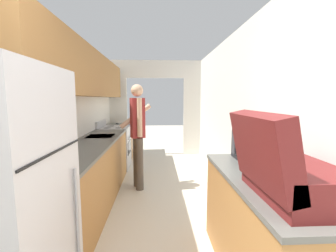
{
  "coord_description": "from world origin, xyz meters",
  "views": [
    {
      "loc": [
        0.04,
        -0.72,
        1.51
      ],
      "look_at": [
        0.25,
        3.57,
        0.99
      ],
      "focal_mm": 24.0,
      "sensor_mm": 36.0,
      "label": 1
    }
  ],
  "objects_px": {
    "range_oven": "(115,147)",
    "person": "(138,133)",
    "microwave": "(257,147)",
    "knife": "(118,124)",
    "suitcase": "(284,170)"
  },
  "relations": [
    {
      "from": "range_oven",
      "to": "person",
      "type": "height_order",
      "value": "person"
    },
    {
      "from": "person",
      "to": "microwave",
      "type": "relative_size",
      "value": 3.59
    },
    {
      "from": "range_oven",
      "to": "microwave",
      "type": "distance_m",
      "value": 3.44
    },
    {
      "from": "person",
      "to": "microwave",
      "type": "bearing_deg",
      "value": -159.76
    },
    {
      "from": "range_oven",
      "to": "person",
      "type": "relative_size",
      "value": 0.6
    },
    {
      "from": "microwave",
      "to": "person",
      "type": "bearing_deg",
      "value": 128.49
    },
    {
      "from": "knife",
      "to": "suitcase",
      "type": "bearing_deg",
      "value": -103.85
    },
    {
      "from": "microwave",
      "to": "knife",
      "type": "xyz_separation_m",
      "value": [
        -1.92,
        3.41,
        -0.14
      ]
    },
    {
      "from": "range_oven",
      "to": "suitcase",
      "type": "distance_m",
      "value": 4.04
    },
    {
      "from": "range_oven",
      "to": "microwave",
      "type": "xyz_separation_m",
      "value": [
        1.89,
        -2.82,
        0.59
      ]
    },
    {
      "from": "person",
      "to": "knife",
      "type": "distance_m",
      "value": 1.9
    },
    {
      "from": "person",
      "to": "microwave",
      "type": "height_order",
      "value": "person"
    },
    {
      "from": "range_oven",
      "to": "suitcase",
      "type": "bearing_deg",
      "value": -64.73
    },
    {
      "from": "suitcase",
      "to": "knife",
      "type": "xyz_separation_m",
      "value": [
        -1.74,
        4.2,
        -0.17
      ]
    },
    {
      "from": "range_oven",
      "to": "knife",
      "type": "distance_m",
      "value": 0.74
    }
  ]
}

